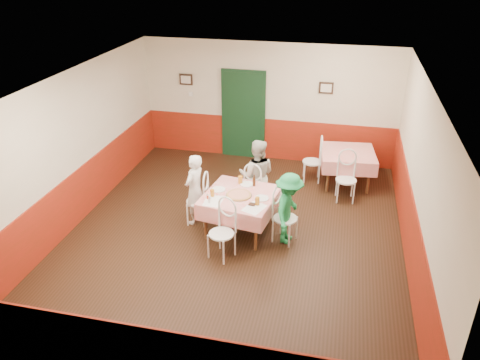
% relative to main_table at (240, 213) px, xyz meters
% --- Properties ---
extents(floor, '(7.00, 7.00, 0.00)m').
position_rel_main_table_xyz_m(floor, '(-0.07, -0.11, -0.38)').
color(floor, black).
rests_on(floor, ground).
extents(ceiling, '(7.00, 7.00, 0.00)m').
position_rel_main_table_xyz_m(ceiling, '(-0.07, -0.11, 2.42)').
color(ceiling, white).
rests_on(ceiling, back_wall).
extents(back_wall, '(6.00, 0.10, 2.80)m').
position_rel_main_table_xyz_m(back_wall, '(-0.07, 3.39, 1.02)').
color(back_wall, beige).
rests_on(back_wall, ground).
extents(front_wall, '(6.00, 0.10, 2.80)m').
position_rel_main_table_xyz_m(front_wall, '(-0.07, -3.61, 1.02)').
color(front_wall, beige).
rests_on(front_wall, ground).
extents(left_wall, '(0.10, 7.00, 2.80)m').
position_rel_main_table_xyz_m(left_wall, '(-3.07, -0.11, 1.02)').
color(left_wall, beige).
rests_on(left_wall, ground).
extents(right_wall, '(0.10, 7.00, 2.80)m').
position_rel_main_table_xyz_m(right_wall, '(2.93, -0.11, 1.02)').
color(right_wall, beige).
rests_on(right_wall, ground).
extents(wainscot_back, '(6.00, 0.03, 1.00)m').
position_rel_main_table_xyz_m(wainscot_back, '(-0.07, 3.37, 0.12)').
color(wainscot_back, maroon).
rests_on(wainscot_back, ground).
extents(wainscot_left, '(0.03, 7.00, 1.00)m').
position_rel_main_table_xyz_m(wainscot_left, '(-3.06, -0.11, 0.12)').
color(wainscot_left, maroon).
rests_on(wainscot_left, ground).
extents(wainscot_right, '(0.03, 7.00, 1.00)m').
position_rel_main_table_xyz_m(wainscot_right, '(2.91, -0.11, 0.12)').
color(wainscot_right, maroon).
rests_on(wainscot_right, ground).
extents(door, '(0.96, 0.06, 2.10)m').
position_rel_main_table_xyz_m(door, '(-0.67, 3.34, 0.68)').
color(door, black).
rests_on(door, ground).
extents(picture_left, '(0.32, 0.03, 0.26)m').
position_rel_main_table_xyz_m(picture_left, '(-2.07, 3.34, 1.48)').
color(picture_left, black).
rests_on(picture_left, back_wall).
extents(picture_right, '(0.32, 0.03, 0.26)m').
position_rel_main_table_xyz_m(picture_right, '(1.23, 3.34, 1.48)').
color(picture_right, black).
rests_on(picture_right, back_wall).
extents(thermostat, '(0.10, 0.03, 0.10)m').
position_rel_main_table_xyz_m(thermostat, '(-1.97, 3.34, 1.12)').
color(thermostat, white).
rests_on(thermostat, back_wall).
extents(main_table, '(1.39, 1.39, 0.77)m').
position_rel_main_table_xyz_m(main_table, '(0.00, 0.00, 0.00)').
color(main_table, red).
rests_on(main_table, ground).
extents(second_table, '(1.24, 1.24, 0.77)m').
position_rel_main_table_xyz_m(second_table, '(1.84, 2.37, 0.00)').
color(second_table, red).
rests_on(second_table, ground).
extents(chair_left, '(0.44, 0.44, 0.90)m').
position_rel_main_table_xyz_m(chair_left, '(-0.84, 0.13, 0.08)').
color(chair_left, white).
rests_on(chair_left, ground).
extents(chair_right, '(0.53, 0.53, 0.90)m').
position_rel_main_table_xyz_m(chair_right, '(0.84, -0.13, 0.08)').
color(chair_right, white).
rests_on(chair_right, ground).
extents(chair_far, '(0.49, 0.49, 0.90)m').
position_rel_main_table_xyz_m(chair_far, '(0.13, 0.84, 0.08)').
color(chair_far, white).
rests_on(chair_far, ground).
extents(chair_near, '(0.55, 0.55, 0.90)m').
position_rel_main_table_xyz_m(chair_near, '(-0.13, -0.84, 0.08)').
color(chair_near, white).
rests_on(chair_near, ground).
extents(chair_second_a, '(0.46, 0.46, 0.90)m').
position_rel_main_table_xyz_m(chair_second_a, '(1.09, 2.37, 0.08)').
color(chair_second_a, white).
rests_on(chair_second_a, ground).
extents(chair_second_b, '(0.46, 0.46, 0.90)m').
position_rel_main_table_xyz_m(chair_second_b, '(1.84, 1.62, 0.08)').
color(chair_second_b, white).
rests_on(chair_second_b, ground).
extents(pizza, '(0.50, 0.50, 0.03)m').
position_rel_main_table_xyz_m(pizza, '(-0.01, -0.04, 0.40)').
color(pizza, '#B74723').
rests_on(pizza, main_table).
extents(plate_left, '(0.28, 0.28, 0.01)m').
position_rel_main_table_xyz_m(plate_left, '(-0.42, 0.09, 0.39)').
color(plate_left, white).
rests_on(plate_left, main_table).
extents(plate_right, '(0.28, 0.28, 0.01)m').
position_rel_main_table_xyz_m(plate_right, '(0.40, -0.06, 0.39)').
color(plate_right, white).
rests_on(plate_right, main_table).
extents(plate_far, '(0.28, 0.28, 0.01)m').
position_rel_main_table_xyz_m(plate_far, '(0.04, 0.41, 0.39)').
color(plate_far, white).
rests_on(plate_far, main_table).
extents(glass_a, '(0.08, 0.08, 0.13)m').
position_rel_main_table_xyz_m(glass_a, '(-0.46, -0.17, 0.45)').
color(glass_a, '#BF7219').
rests_on(glass_a, main_table).
extents(glass_b, '(0.09, 0.09, 0.14)m').
position_rel_main_table_xyz_m(glass_b, '(0.37, -0.29, 0.46)').
color(glass_b, '#BF7219').
rests_on(glass_b, main_table).
extents(glass_c, '(0.09, 0.09, 0.15)m').
position_rel_main_table_xyz_m(glass_c, '(-0.09, 0.42, 0.46)').
color(glass_c, '#BF7219').
rests_on(glass_c, main_table).
extents(beer_bottle, '(0.06, 0.06, 0.20)m').
position_rel_main_table_xyz_m(beer_bottle, '(0.18, 0.39, 0.48)').
color(beer_bottle, '#381C0A').
rests_on(beer_bottle, main_table).
extents(shaker_a, '(0.04, 0.04, 0.09)m').
position_rel_main_table_xyz_m(shaker_a, '(-0.46, -0.32, 0.43)').
color(shaker_a, silver).
rests_on(shaker_a, main_table).
extents(shaker_b, '(0.04, 0.04, 0.09)m').
position_rel_main_table_xyz_m(shaker_b, '(-0.45, -0.41, 0.43)').
color(shaker_b, silver).
rests_on(shaker_b, main_table).
extents(shaker_c, '(0.04, 0.04, 0.09)m').
position_rel_main_table_xyz_m(shaker_c, '(-0.51, -0.28, 0.43)').
color(shaker_c, '#B23319').
rests_on(shaker_c, main_table).
extents(menu_left, '(0.30, 0.40, 0.00)m').
position_rel_main_table_xyz_m(menu_left, '(-0.40, -0.33, 0.39)').
color(menu_left, white).
rests_on(menu_left, main_table).
extents(menu_right, '(0.42, 0.48, 0.00)m').
position_rel_main_table_xyz_m(menu_right, '(0.34, -0.41, 0.39)').
color(menu_right, white).
rests_on(menu_right, main_table).
extents(wallet, '(0.12, 0.11, 0.02)m').
position_rel_main_table_xyz_m(wallet, '(0.28, -0.31, 0.40)').
color(wallet, black).
rests_on(wallet, main_table).
extents(diner_left, '(0.46, 0.57, 1.38)m').
position_rel_main_table_xyz_m(diner_left, '(-0.89, 0.13, 0.31)').
color(diner_left, gray).
rests_on(diner_left, ground).
extents(diner_far, '(0.76, 0.62, 1.46)m').
position_rel_main_table_xyz_m(diner_far, '(0.13, 0.89, 0.35)').
color(diner_far, gray).
rests_on(diner_far, ground).
extents(diner_right, '(0.58, 0.90, 1.32)m').
position_rel_main_table_xyz_m(diner_right, '(0.89, -0.13, 0.28)').
color(diner_right, gray).
rests_on(diner_right, ground).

